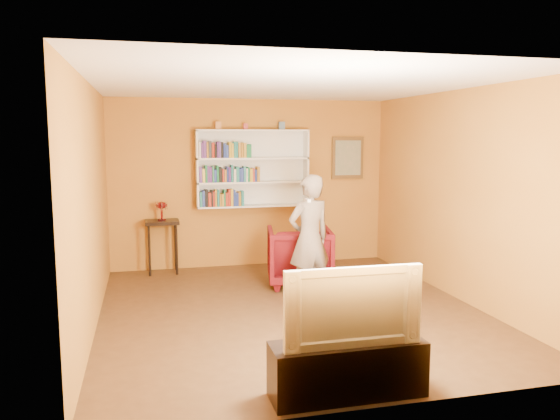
# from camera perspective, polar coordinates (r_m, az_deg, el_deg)

# --- Properties ---
(room_shell) EXTENTS (5.30, 5.80, 2.88)m
(room_shell) POSITION_cam_1_polar(r_m,az_deg,el_deg) (6.52, 1.12, -1.91)
(room_shell) COLOR #412915
(room_shell) RESTS_ON ground
(bookshelf) EXTENTS (1.80, 0.29, 1.23)m
(bookshelf) POSITION_cam_1_polar(r_m,az_deg,el_deg) (8.80, -2.94, 4.35)
(bookshelf) COLOR white
(bookshelf) RESTS_ON room_shell
(books_row_lower) EXTENTS (0.69, 0.18, 0.27)m
(books_row_lower) POSITION_cam_1_polar(r_m,az_deg,el_deg) (8.64, -6.14, 1.20)
(books_row_lower) COLOR #207678
(books_row_lower) RESTS_ON bookshelf
(books_row_middle) EXTENTS (0.95, 0.19, 0.27)m
(books_row_middle) POSITION_cam_1_polar(r_m,az_deg,el_deg) (8.63, -5.37, 3.70)
(books_row_middle) COLOR #4D2776
(books_row_middle) RESTS_ON bookshelf
(books_row_upper) EXTENTS (0.82, 0.19, 0.27)m
(books_row_upper) POSITION_cam_1_polar(r_m,az_deg,el_deg) (8.61, -5.81, 6.24)
(books_row_upper) COLOR beige
(books_row_upper) RESTS_ON bookshelf
(ornament_left) EXTENTS (0.09, 0.09, 0.12)m
(ornament_left) POSITION_cam_1_polar(r_m,az_deg,el_deg) (8.64, -6.48, 8.76)
(ornament_left) COLOR #BC7235
(ornament_left) RESTS_ON bookshelf
(ornament_centre) EXTENTS (0.07, 0.07, 0.09)m
(ornament_centre) POSITION_cam_1_polar(r_m,az_deg,el_deg) (8.70, -3.63, 8.70)
(ornament_centre) COLOR #A8383A
(ornament_centre) RESTS_ON bookshelf
(ornament_right) EXTENTS (0.09, 0.09, 0.13)m
(ornament_right) POSITION_cam_1_polar(r_m,az_deg,el_deg) (8.83, 0.17, 8.80)
(ornament_right) COLOR slate
(ornament_right) RESTS_ON bookshelf
(framed_painting) EXTENTS (0.55, 0.05, 0.70)m
(framed_painting) POSITION_cam_1_polar(r_m,az_deg,el_deg) (9.29, 7.08, 5.44)
(framed_painting) COLOR #543918
(framed_painting) RESTS_ON room_shell
(console_table) EXTENTS (0.51, 0.39, 0.83)m
(console_table) POSITION_cam_1_polar(r_m,az_deg,el_deg) (8.58, -12.21, -2.00)
(console_table) COLOR black
(console_table) RESTS_ON ground
(ruby_lustre) EXTENTS (0.18, 0.18, 0.29)m
(ruby_lustre) POSITION_cam_1_polar(r_m,az_deg,el_deg) (8.53, -12.27, 0.31)
(ruby_lustre) COLOR maroon
(ruby_lustre) RESTS_ON console_table
(armchair) EXTENTS (1.03, 1.05, 0.83)m
(armchair) POSITION_cam_1_polar(r_m,az_deg,el_deg) (7.81, 2.04, -4.81)
(armchair) COLOR #43040C
(armchair) RESTS_ON ground
(person) EXTENTS (0.68, 0.54, 1.63)m
(person) POSITION_cam_1_polar(r_m,az_deg,el_deg) (6.93, 3.08, -3.02)
(person) COLOR #67594C
(person) RESTS_ON ground
(game_remote) EXTENTS (0.04, 0.15, 0.04)m
(game_remote) POSITION_cam_1_polar(r_m,az_deg,el_deg) (6.49, 2.88, 1.02)
(game_remote) COLOR silver
(game_remote) RESTS_ON person
(tv_cabinet) EXTENTS (1.27, 0.38, 0.45)m
(tv_cabinet) POSITION_cam_1_polar(r_m,az_deg,el_deg) (4.64, 7.07, -16.15)
(tv_cabinet) COLOR black
(tv_cabinet) RESTS_ON ground
(television) EXTENTS (1.12, 0.16, 0.65)m
(television) POSITION_cam_1_polar(r_m,az_deg,el_deg) (4.45, 7.19, -9.67)
(television) COLOR black
(television) RESTS_ON tv_cabinet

